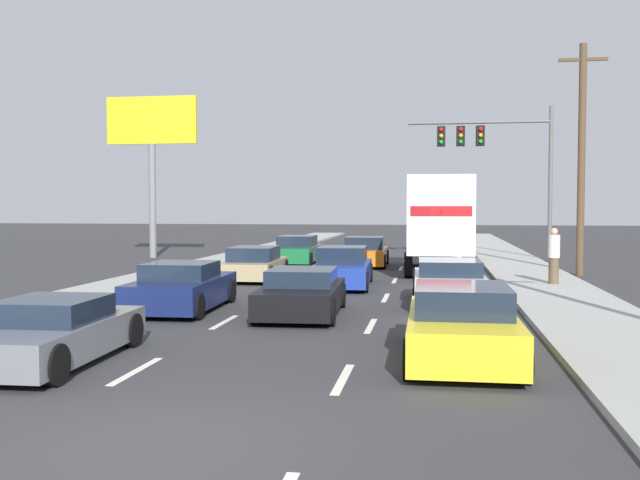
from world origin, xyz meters
name	(u,v)px	position (x,y,z in m)	size (l,w,h in m)	color
ground_plane	(365,265)	(0.00, 25.00, 0.00)	(140.00, 140.00, 0.00)	#333335
sidewalk_right	(532,276)	(6.70, 20.00, 0.07)	(2.91, 80.00, 0.14)	#9E9E99
sidewalk_left	(186,271)	(-6.70, 20.00, 0.07)	(2.91, 80.00, 0.14)	#9E9E99
lane_markings	(355,273)	(0.00, 20.96, 0.00)	(3.54, 57.00, 0.01)	silver
car_green	(297,251)	(-3.25, 25.58, 0.59)	(2.01, 4.73, 1.29)	#196B38
car_tan	(254,264)	(-3.36, 17.86, 0.56)	(2.01, 4.17, 1.21)	tan
car_navy	(182,288)	(-3.34, 10.15, 0.57)	(2.07, 4.23, 1.24)	#141E4C
car_gray	(53,333)	(-3.36, 3.82, 0.51)	(1.96, 4.18, 1.12)	slate
car_orange	(365,253)	(0.06, 24.41, 0.59)	(2.04, 4.05, 1.32)	orange
car_blue	(343,269)	(0.09, 16.15, 0.60)	(2.03, 4.41, 1.35)	#1E389E
car_black	(302,294)	(-0.11, 9.74, 0.54)	(2.07, 4.15, 1.15)	black
box_truck	(437,220)	(3.22, 21.65, 2.14)	(2.72, 8.64, 3.78)	white
car_silver	(449,283)	(3.51, 12.35, 0.58)	(2.06, 4.33, 1.23)	#B7BABF
car_yellow	(462,325)	(3.58, 5.20, 0.60)	(1.95, 4.48, 1.31)	yellow
traffic_signal_mast	(486,147)	(5.54, 28.30, 5.54)	(6.89, 0.69, 7.46)	#595B56
utility_pole_mid	(582,157)	(8.64, 21.32, 4.56)	(1.80, 0.28, 8.85)	brown
roadside_billboard	(152,140)	(-11.34, 27.98, 6.08)	(4.81, 0.36, 8.32)	slate
pedestrian_near_corner	(554,256)	(6.97, 16.87, 1.06)	(0.38, 0.38, 1.83)	brown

